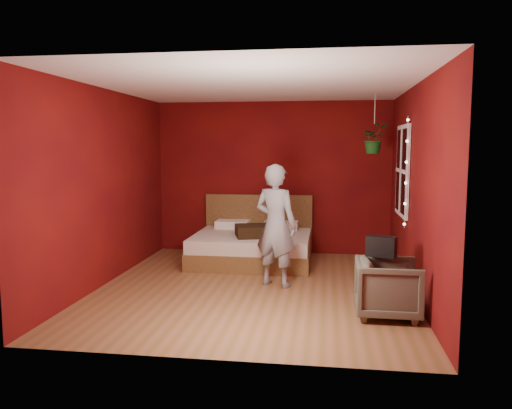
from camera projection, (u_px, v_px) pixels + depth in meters
name	position (u px, v px, depth m)	size (l,w,h in m)	color
floor	(254.00, 288.00, 6.52)	(4.50, 4.50, 0.00)	brown
room_walls	(254.00, 159.00, 6.33)	(4.04, 4.54, 2.62)	maroon
window	(402.00, 171.00, 6.96)	(0.05, 0.97, 1.27)	white
fairy_lights	(406.00, 173.00, 6.45)	(0.04, 0.04, 1.45)	silver
bed	(253.00, 245.00, 8.00)	(1.84, 1.57, 1.01)	brown
person	(276.00, 226.00, 6.53)	(0.59, 0.39, 1.61)	gray
armchair	(388.00, 288.00, 5.39)	(0.67, 0.68, 0.62)	#555343
handbag	(381.00, 246.00, 5.52)	(0.32, 0.16, 0.23)	black
throw_pillow	(252.00, 231.00, 7.64)	(0.49, 0.49, 0.18)	#311F10
hanging_plant	(374.00, 139.00, 7.31)	(0.45, 0.41, 0.87)	silver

